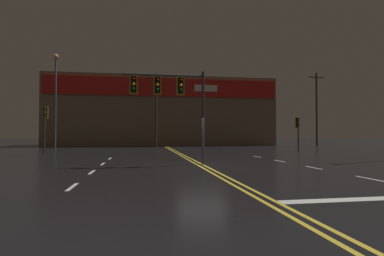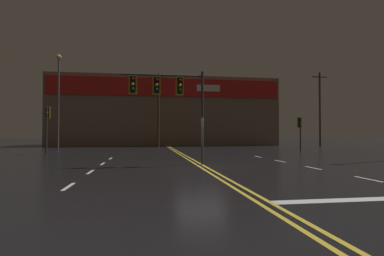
{
  "view_description": "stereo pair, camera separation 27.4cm",
  "coord_description": "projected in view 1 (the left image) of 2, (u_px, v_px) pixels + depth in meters",
  "views": [
    {
      "loc": [
        -3.01,
        -15.08,
        1.62
      ],
      "look_at": [
        0.0,
        3.08,
        2.0
      ],
      "focal_mm": 28.0,
      "sensor_mm": 36.0,
      "label": 1
    },
    {
      "loc": [
        -2.74,
        -15.12,
        1.62
      ],
      "look_at": [
        0.0,
        3.08,
        2.0
      ],
      "focal_mm": 28.0,
      "sensor_mm": 36.0,
      "label": 2
    }
  ],
  "objects": [
    {
      "name": "building_backdrop",
      "position": [
        163.0,
        113.0,
        45.11
      ],
      "size": [
        31.73,
        10.23,
        9.62
      ],
      "color": "#7A6651",
      "rests_on": "ground"
    },
    {
      "name": "road_markings",
      "position": [
        231.0,
        169.0,
        13.84
      ],
      "size": [
        15.26,
        60.0,
        0.01
      ],
      "color": "gold",
      "rests_on": "ground"
    },
    {
      "name": "ground_plane",
      "position": [
        202.0,
        166.0,
        15.33
      ],
      "size": [
        200.0,
        200.0,
        0.0
      ],
      "primitive_type": "plane",
      "color": "black"
    },
    {
      "name": "utility_pole_row",
      "position": [
        162.0,
        106.0,
        38.03
      ],
      "size": [
        44.05,
        0.26,
        10.28
      ],
      "color": "#4C3828",
      "rests_on": "ground"
    },
    {
      "name": "streetlight_far_left",
      "position": [
        56.0,
        89.0,
        33.42
      ],
      "size": [
        0.56,
        0.56,
        10.61
      ],
      "color": "#59595E",
      "rests_on": "ground"
    },
    {
      "name": "traffic_signal_corner_northwest",
      "position": [
        45.0,
        119.0,
        24.21
      ],
      "size": [
        0.42,
        0.36,
        3.88
      ],
      "color": "#38383D",
      "rests_on": "ground"
    },
    {
      "name": "traffic_signal_corner_northeast",
      "position": [
        298.0,
        126.0,
        28.64
      ],
      "size": [
        0.42,
        0.36,
        3.23
      ],
      "color": "#38383D",
      "rests_on": "ground"
    },
    {
      "name": "traffic_signal_median",
      "position": [
        168.0,
        91.0,
        15.68
      ],
      "size": [
        4.33,
        0.36,
        4.97
      ],
      "color": "#38383D",
      "rests_on": "ground"
    }
  ]
}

